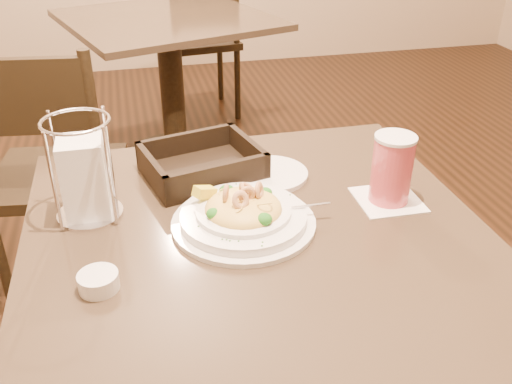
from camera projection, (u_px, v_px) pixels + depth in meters
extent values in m
cylinder|color=black|center=(258.00, 368.00, 1.29)|extent=(0.12, 0.12, 0.68)
cube|color=#493A29|center=(258.00, 239.00, 1.12)|extent=(0.90, 0.90, 0.03)
cylinder|color=black|center=(177.00, 154.00, 3.07)|extent=(0.52, 0.52, 0.03)
cylinder|color=black|center=(172.00, 91.00, 2.89)|extent=(0.12, 0.12, 0.68)
cube|color=#493A29|center=(167.00, 20.00, 2.71)|extent=(1.13, 1.13, 0.03)
cube|color=black|center=(58.00, 177.00, 1.92)|extent=(0.47, 0.47, 0.04)
cylinder|color=black|center=(125.00, 206.00, 2.21)|extent=(0.04, 0.04, 0.43)
cylinder|color=black|center=(30.00, 211.00, 2.18)|extent=(0.04, 0.04, 0.43)
cylinder|color=black|center=(115.00, 262.00, 1.90)|extent=(0.04, 0.04, 0.43)
cylinder|color=black|center=(4.00, 269.00, 1.87)|extent=(0.04, 0.04, 0.43)
cylinder|color=black|center=(95.00, 127.00, 1.66)|extent=(0.04, 0.04, 0.46)
cube|color=black|center=(24.00, 97.00, 1.59)|extent=(0.36, 0.08, 0.22)
cube|color=black|center=(199.00, 41.00, 3.41)|extent=(0.47, 0.47, 0.04)
cylinder|color=black|center=(220.00, 68.00, 3.73)|extent=(0.04, 0.04, 0.43)
cylinder|color=black|center=(166.00, 74.00, 3.62)|extent=(0.04, 0.04, 0.43)
cylinder|color=black|center=(237.00, 85.00, 3.43)|extent=(0.04, 0.04, 0.43)
cylinder|color=black|center=(179.00, 92.00, 3.33)|extent=(0.04, 0.04, 0.43)
cylinder|color=black|center=(236.00, 2.00, 3.19)|extent=(0.04, 0.04, 0.46)
cylinder|color=black|center=(173.00, 7.00, 3.09)|extent=(0.04, 0.04, 0.46)
cylinder|color=white|center=(244.00, 223.00, 1.13)|extent=(0.29, 0.29, 0.01)
cylinder|color=white|center=(244.00, 217.00, 1.12)|extent=(0.25, 0.25, 0.02)
cylinder|color=white|center=(243.00, 211.00, 1.12)|extent=(0.19, 0.19, 0.01)
ellipsoid|color=#DFBC51|center=(243.00, 209.00, 1.11)|extent=(0.15, 0.15, 0.05)
cube|color=yellow|center=(205.00, 192.00, 1.14)|extent=(0.06, 0.05, 0.04)
cube|color=silver|center=(304.00, 206.00, 1.13)|extent=(0.11, 0.02, 0.01)
cube|color=silver|center=(276.00, 208.00, 1.12)|extent=(0.03, 0.02, 0.00)
torus|color=#DFBC51|center=(236.00, 209.00, 1.07)|extent=(0.03, 0.03, 0.02)
torus|color=#DFBC51|center=(247.00, 204.00, 1.10)|extent=(0.04, 0.04, 0.02)
torus|color=#DFBC51|center=(242.00, 206.00, 1.11)|extent=(0.04, 0.03, 0.02)
torus|color=#DFBC51|center=(233.00, 213.00, 1.08)|extent=(0.05, 0.05, 0.03)
torus|color=#DFBC51|center=(265.00, 204.00, 1.08)|extent=(0.04, 0.04, 0.02)
torus|color=#DFBC51|center=(243.00, 203.00, 1.11)|extent=(0.04, 0.05, 0.02)
torus|color=#DFBC51|center=(246.00, 211.00, 1.09)|extent=(0.04, 0.04, 0.02)
torus|color=#DFBC51|center=(228.00, 195.00, 1.13)|extent=(0.05, 0.06, 0.02)
torus|color=#DFBC51|center=(243.00, 195.00, 1.13)|extent=(0.04, 0.04, 0.02)
torus|color=#DFBC51|center=(246.00, 201.00, 1.10)|extent=(0.05, 0.05, 0.01)
torus|color=#DFBC51|center=(244.00, 205.00, 1.11)|extent=(0.04, 0.04, 0.02)
torus|color=#DFBC51|center=(257.00, 199.00, 1.11)|extent=(0.04, 0.04, 0.02)
torus|color=#DFBC51|center=(244.00, 198.00, 1.11)|extent=(0.05, 0.05, 0.03)
torus|color=#DFBC51|center=(238.00, 211.00, 1.08)|extent=(0.02, 0.03, 0.02)
torus|color=#E7A972|center=(226.00, 193.00, 1.10)|extent=(0.03, 0.04, 0.04)
torus|color=#E7A972|center=(243.00, 192.00, 1.10)|extent=(0.01, 0.04, 0.04)
torus|color=#E7A972|center=(241.00, 200.00, 1.07)|extent=(0.04, 0.03, 0.04)
torus|color=#E7A972|center=(249.00, 190.00, 1.11)|extent=(0.04, 0.04, 0.04)
torus|color=#E7A972|center=(247.00, 195.00, 1.09)|extent=(0.04, 0.01, 0.03)
torus|color=#E7A972|center=(259.00, 191.00, 1.10)|extent=(0.03, 0.04, 0.04)
ellipsoid|color=#185914|center=(265.00, 193.00, 1.15)|extent=(0.03, 0.03, 0.02)
ellipsoid|color=#185914|center=(227.00, 191.00, 1.16)|extent=(0.03, 0.03, 0.03)
ellipsoid|color=#185914|center=(213.00, 214.00, 1.08)|extent=(0.03, 0.03, 0.02)
ellipsoid|color=#185914|center=(264.00, 219.00, 1.07)|extent=(0.03, 0.03, 0.02)
cube|color=#266619|center=(290.00, 195.00, 1.18)|extent=(0.00, 0.00, 0.00)
cube|color=#266619|center=(215.00, 190.00, 1.20)|extent=(0.00, 0.00, 0.00)
cube|color=#266619|center=(198.00, 226.00, 1.08)|extent=(0.00, 0.00, 0.00)
cube|color=#266619|center=(263.00, 188.00, 1.20)|extent=(0.00, 0.00, 0.00)
cube|color=#266619|center=(205.00, 195.00, 1.18)|extent=(0.00, 0.00, 0.00)
cube|color=#266619|center=(227.00, 240.00, 1.04)|extent=(0.00, 0.00, 0.00)
cube|color=#266619|center=(236.00, 184.00, 1.22)|extent=(0.00, 0.00, 0.00)
cube|color=#266619|center=(239.00, 241.00, 1.03)|extent=(0.00, 0.00, 0.00)
cube|color=#266619|center=(230.00, 241.00, 1.03)|extent=(0.00, 0.00, 0.00)
cube|color=#266619|center=(262.00, 246.00, 1.02)|extent=(0.00, 0.00, 0.00)
cube|color=#266619|center=(263.00, 242.00, 1.03)|extent=(0.00, 0.00, 0.00)
cube|color=#266619|center=(222.00, 239.00, 1.04)|extent=(0.00, 0.00, 0.00)
cube|color=white|center=(388.00, 200.00, 1.22)|extent=(0.13, 0.13, 0.00)
cylinder|color=#CD4854|center=(392.00, 169.00, 1.18)|extent=(0.08, 0.08, 0.14)
cylinder|color=white|center=(396.00, 138.00, 1.14)|extent=(0.09, 0.09, 0.01)
cube|color=black|center=(202.00, 171.00, 1.31)|extent=(0.29, 0.26, 0.02)
cube|color=black|center=(248.00, 148.00, 1.34)|extent=(0.06, 0.20, 0.05)
cube|color=black|center=(152.00, 169.00, 1.25)|extent=(0.06, 0.20, 0.05)
cube|color=black|center=(187.00, 142.00, 1.37)|extent=(0.24, 0.07, 0.05)
cube|color=black|center=(219.00, 176.00, 1.22)|extent=(0.24, 0.07, 0.05)
cylinder|color=silver|center=(90.00, 213.00, 1.17)|extent=(0.13, 0.13, 0.01)
torus|color=silver|center=(75.00, 121.00, 1.06)|extent=(0.13, 0.13, 0.01)
cube|color=white|center=(84.00, 177.00, 1.12)|extent=(0.09, 0.09, 0.16)
cylinder|color=silver|center=(53.00, 183.00, 1.06)|extent=(0.01, 0.01, 0.21)
cylinder|color=silver|center=(110.00, 177.00, 1.08)|extent=(0.01, 0.01, 0.21)
cylinder|color=silver|center=(57.00, 159.00, 1.15)|extent=(0.01, 0.01, 0.21)
cylinder|color=silver|center=(109.00, 154.00, 1.17)|extent=(0.01, 0.01, 0.21)
cylinder|color=white|center=(270.00, 174.00, 1.31)|extent=(0.21, 0.21, 0.01)
cylinder|color=white|center=(98.00, 281.00, 0.96)|extent=(0.09, 0.09, 0.03)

